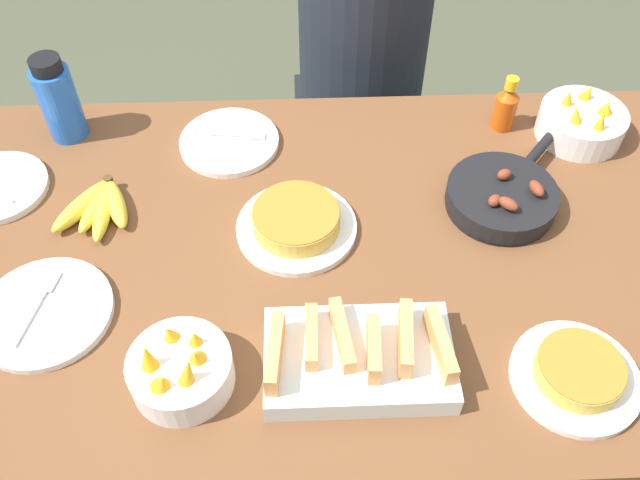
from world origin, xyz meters
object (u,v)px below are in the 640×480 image
Objects in this scene: empty_plate_far_right at (229,142)px; fruit_bowl_mango at (582,122)px; water_bottle at (59,100)px; skillet at (502,197)px; fruit_bowl_citrus at (180,370)px; frittata_plate_side at (296,222)px; hot_sauce_bottle at (506,106)px; melon_tray at (359,357)px; frittata_plate_center at (577,374)px; person_figure at (360,94)px; banana_bunch at (99,206)px; empty_plate_far_left at (45,313)px.

empty_plate_far_right is 0.83m from fruit_bowl_mango.
water_bottle is at bearing 177.51° from fruit_bowl_mango.
skillet is 1.72× the size of fruit_bowl_citrus.
frittata_plate_side is 0.59m from hot_sauce_bottle.
melon_tray is 2.37× the size of hot_sauce_bottle.
person_figure is (-0.29, 1.10, -0.24)m from frittata_plate_center.
hot_sauce_bottle reaches higher than banana_bunch.
hot_sauce_bottle is (0.98, 0.51, 0.05)m from empty_plate_far_left.
skillet is 0.32m from fruit_bowl_mango.
skillet is at bearing 31.70° from fruit_bowl_citrus.
skillet is 1.37× the size of frittata_plate_center.
empty_plate_far_left is 1.17m from person_figure.
person_figure is (0.62, 0.66, -0.23)m from banana_bunch.
empty_plate_far_right is at bearing 119.28° from frittata_plate_side.
frittata_plate_center is 1.24m from water_bottle.
frittata_plate_center is 0.61m from frittata_plate_side.
frittata_plate_side is at bearing -157.76° from fruit_bowl_mango.
person_figure reaches higher than melon_tray.
empty_plate_far_left is at bearing -152.49° from hot_sauce_bottle.
melon_tray is at bearing -95.19° from person_figure.
fruit_bowl_citrus is 0.76m from water_bottle.
fruit_bowl_citrus is (-0.05, -0.62, 0.03)m from empty_plate_far_right.
banana_bunch is 0.81× the size of empty_plate_far_right.
skillet is 1.24× the size of frittata_plate_side.
frittata_plate_side is (-0.44, -0.05, -0.00)m from skillet.
melon_tray is at bearing -66.75° from empty_plate_far_right.
banana_bunch is 1.03× the size of fruit_bowl_citrus.
fruit_bowl_citrus is (-0.69, 0.02, 0.02)m from frittata_plate_center.
empty_plate_far_right is 0.20× the size of person_figure.
person_figure is (-0.48, 0.45, -0.25)m from fruit_bowl_mango.
fruit_bowl_citrus is (0.28, -0.15, 0.03)m from empty_plate_far_left.
frittata_plate_center is 0.19× the size of person_figure.
empty_plate_far_left is at bearing 151.37° from fruit_bowl_citrus.
frittata_plate_side is 1.08× the size of empty_plate_far_right.
fruit_bowl_citrus is at bearing -63.80° from water_bottle.
melon_tray is 0.51m from skillet.
empty_plate_far_right is at bearing 113.25° from melon_tray.
person_figure is (-0.30, 0.41, -0.28)m from hot_sauce_bottle.
melon_tray reaches higher than empty_plate_far_left.
frittata_plate_center is at bearing -134.33° from skillet.
fruit_bowl_mango is 1.08m from fruit_bowl_citrus.
fruit_bowl_citrus is at bearing -62.49° from banana_bunch.
hot_sauce_bottle is at bearing 58.44° from melon_tray.
frittata_plate_side is at bearing 136.97° from skillet.
skillet is 0.76m from person_figure.
fruit_bowl_citrus is (-0.21, -0.35, 0.01)m from frittata_plate_side.
fruit_bowl_citrus is 0.86× the size of water_bottle.
banana_bunch is 0.66m from melon_tray.
empty_plate_far_left is at bearing -124.81° from empty_plate_far_right.
fruit_bowl_citrus reaches higher than frittata_plate_center.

